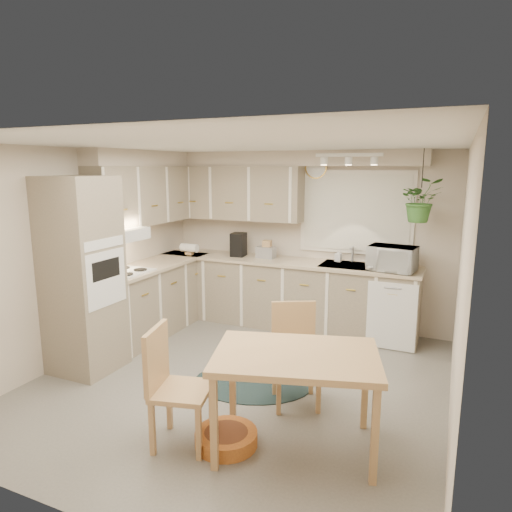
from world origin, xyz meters
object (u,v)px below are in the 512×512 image
object	(u,v)px
pet_bed	(226,438)
chair_back	(296,357)
chair_left	(182,387)
microwave	(392,256)
dining_table	(295,401)
braided_rug	(253,382)

from	to	relation	value
pet_bed	chair_back	bearing A→B (deg)	70.89
chair_left	microwave	xyz separation A→B (m)	(1.19, 2.85, 0.64)
dining_table	chair_back	world-z (taller)	chair_back
braided_rug	pet_bed	xyz separation A→B (m)	(0.24, -1.06, 0.05)
pet_bed	chair_left	bearing A→B (deg)	-160.54
chair_left	chair_back	bearing A→B (deg)	133.27
dining_table	chair_left	size ratio (longest dim) A/B	1.30
chair_left	dining_table	bearing A→B (deg)	96.77
dining_table	chair_back	size ratio (longest dim) A/B	1.33
dining_table	pet_bed	size ratio (longest dim) A/B	2.50
microwave	chair_back	bearing A→B (deg)	-99.26
dining_table	chair_left	xyz separation A→B (m)	(-0.83, -0.31, 0.09)
dining_table	microwave	bearing A→B (deg)	81.89
chair_left	braided_rug	size ratio (longest dim) A/B	0.78
dining_table	microwave	xyz separation A→B (m)	(0.36, 2.53, 0.73)
chair_back	microwave	bearing A→B (deg)	-134.43
dining_table	braided_rug	size ratio (longest dim) A/B	1.02
dining_table	pet_bed	xyz separation A→B (m)	(-0.51, -0.20, -0.34)
braided_rug	pet_bed	size ratio (longest dim) A/B	2.46
braided_rug	chair_left	bearing A→B (deg)	-93.88
chair_back	braided_rug	size ratio (longest dim) A/B	0.76
chair_back	pet_bed	world-z (taller)	chair_back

